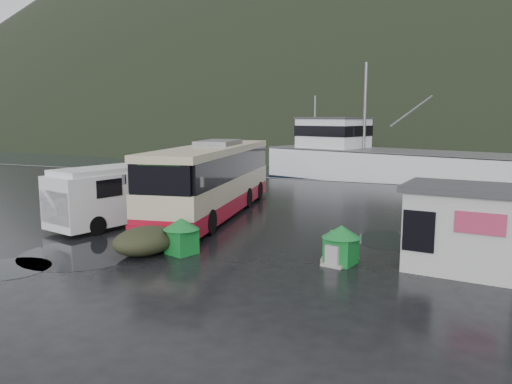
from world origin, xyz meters
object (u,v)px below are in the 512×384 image
at_px(dome_tent, 146,254).
at_px(fishing_trawler, 396,175).
at_px(waste_bin_left, 182,254).
at_px(ticket_kiosk, 459,270).
at_px(jersey_barrier_a, 340,263).
at_px(coach_bus, 213,214).
at_px(jersey_barrier_c, 443,267).
at_px(waste_bin_right, 341,264).
at_px(white_van, 120,224).
at_px(jersey_barrier_b, 335,257).

height_order(dome_tent, fishing_trawler, fishing_trawler).
height_order(waste_bin_left, ticket_kiosk, ticket_kiosk).
distance_m(waste_bin_left, ticket_kiosk, 9.75).
bearing_deg(waste_bin_left, jersey_barrier_a, 11.33).
bearing_deg(waste_bin_left, ticket_kiosk, 11.15).
distance_m(waste_bin_left, dome_tent, 1.33).
height_order(dome_tent, ticket_kiosk, ticket_kiosk).
xyz_separation_m(coach_bus, jersey_barrier_a, (8.21, -6.10, 0.00)).
distance_m(jersey_barrier_c, fishing_trawler, 27.65).
relative_size(waste_bin_left, dome_tent, 0.51).
bearing_deg(coach_bus, dome_tent, -90.29).
bearing_deg(dome_tent, fishing_trawler, 79.98).
bearing_deg(ticket_kiosk, waste_bin_right, -160.55).
bearing_deg(white_van, coach_bus, 67.75).
height_order(waste_bin_left, jersey_barrier_a, waste_bin_left).
bearing_deg(dome_tent, jersey_barrier_b, 19.72).
distance_m(white_van, waste_bin_right, 11.41).
xyz_separation_m(waste_bin_left, waste_bin_right, (5.77, 1.03, 0.00)).
height_order(jersey_barrier_a, jersey_barrier_b, jersey_barrier_b).
relative_size(coach_bus, fishing_trawler, 0.48).
bearing_deg(fishing_trawler, jersey_barrier_c, -60.66).
bearing_deg(jersey_barrier_b, dome_tent, -160.28).
distance_m(waste_bin_right, dome_tent, 7.15).
xyz_separation_m(waste_bin_left, dome_tent, (-1.20, -0.58, 0.00)).
xyz_separation_m(coach_bus, fishing_trawler, (6.56, 22.00, 0.00)).
relative_size(waste_bin_right, jersey_barrier_a, 0.90).
relative_size(white_van, fishing_trawler, 0.24).
distance_m(coach_bus, white_van, 4.91).
relative_size(coach_bus, jersey_barrier_a, 8.88).
xyz_separation_m(waste_bin_left, jersey_barrier_c, (9.06, 2.05, 0.00)).
height_order(jersey_barrier_a, fishing_trawler, fishing_trawler).
relative_size(waste_bin_right, jersey_barrier_c, 0.77).
xyz_separation_m(jersey_barrier_c, fishing_trawler, (-4.99, 27.19, 0.00)).
height_order(white_van, fishing_trawler, fishing_trawler).
bearing_deg(waste_bin_right, dome_tent, -167.03).
bearing_deg(coach_bus, jersey_barrier_c, -33.86).
bearing_deg(dome_tent, waste_bin_right, 12.97).
relative_size(dome_tent, fishing_trawler, 0.09).
height_order(dome_tent, jersey_barrier_c, dome_tent).
height_order(waste_bin_left, fishing_trawler, fishing_trawler).
relative_size(jersey_barrier_c, fishing_trawler, 0.06).
height_order(ticket_kiosk, jersey_barrier_b, ticket_kiosk).
relative_size(dome_tent, ticket_kiosk, 0.72).
bearing_deg(dome_tent, ticket_kiosk, 12.88).
relative_size(white_van, jersey_barrier_b, 4.05).
bearing_deg(dome_tent, jersey_barrier_a, 13.98).
relative_size(waste_bin_right, jersey_barrier_b, 0.83).
bearing_deg(dome_tent, jersey_barrier_c, 14.37).
relative_size(dome_tent, jersey_barrier_c, 1.49).
xyz_separation_m(ticket_kiosk, fishing_trawler, (-5.50, 27.36, 0.00)).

